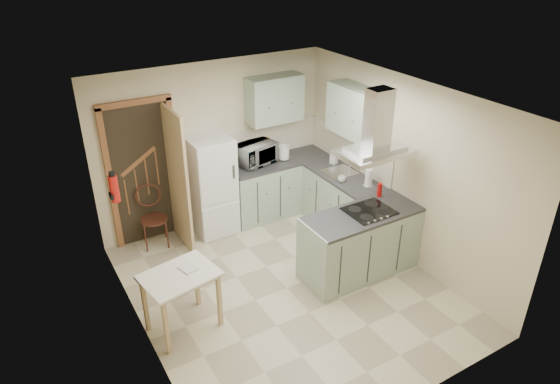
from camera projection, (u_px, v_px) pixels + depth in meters
floor at (286, 288)px, 6.42m from camera, size 4.20×4.20×0.00m
ceiling at (288, 100)px, 5.26m from camera, size 4.20×4.20×0.00m
back_wall at (214, 145)px, 7.44m from camera, size 3.60×0.00×3.60m
left_wall at (135, 247)px, 5.02m from camera, size 0.00×4.20×4.20m
right_wall at (402, 170)px, 6.66m from camera, size 0.00×4.20×4.20m
doorway at (144, 174)px, 7.01m from camera, size 1.10×0.12×2.10m
fridge at (212, 186)px, 7.35m from camera, size 0.60×0.60×1.50m
counter_back at (263, 190)px, 7.88m from camera, size 1.08×0.60×0.90m
counter_right at (331, 194)px, 7.75m from camera, size 0.60×1.95×0.90m
splashback at (270, 139)px, 7.91m from camera, size 1.68×0.02×0.50m
wall_cabinet_back at (274, 99)px, 7.46m from camera, size 0.85×0.35×0.70m
wall_cabinet_right at (355, 111)px, 6.95m from camera, size 0.35×0.90×0.70m
peninsula at (360, 243)px, 6.54m from camera, size 1.55×0.65×0.90m
hob at (369, 211)px, 6.37m from camera, size 0.58×0.50×0.01m
extractor_hood at (375, 152)px, 5.99m from camera, size 0.90×0.55×0.10m
sink at (340, 172)px, 7.40m from camera, size 0.45×0.40×0.01m
fire_extinguisher at (114, 189)px, 5.62m from camera, size 0.10×0.10×0.32m
drop_leaf_table at (182, 301)px, 5.62m from camera, size 0.89×0.73×0.75m
bentwood_chair at (154, 219)px, 7.12m from camera, size 0.45×0.45×0.85m
microwave at (256, 154)px, 7.62m from camera, size 0.67×0.53×0.33m
kettle at (284, 152)px, 7.77m from camera, size 0.20×0.20×0.25m
cereal_box at (268, 149)px, 7.79m from camera, size 0.09×0.21×0.32m
soap_bottle at (334, 157)px, 7.65m from camera, size 0.12×0.13×0.22m
paper_towel at (369, 177)px, 6.95m from camera, size 0.13×0.13×0.27m
cup at (342, 179)px, 7.10m from camera, size 0.14×0.14×0.09m
red_bottle at (380, 190)px, 6.70m from camera, size 0.09×0.09×0.19m
book at (182, 268)px, 5.47m from camera, size 0.20×0.24×0.09m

